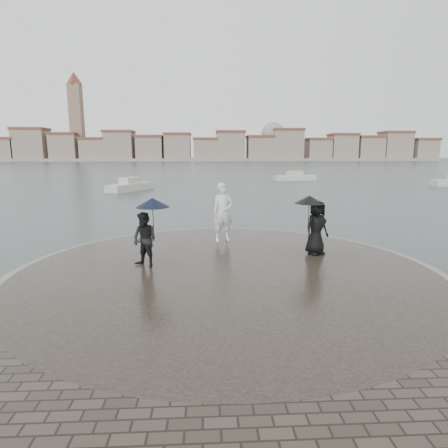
{
  "coord_description": "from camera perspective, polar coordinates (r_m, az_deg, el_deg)",
  "views": [
    {
      "loc": [
        -0.62,
        -6.92,
        3.7
      ],
      "look_at": [
        0.0,
        4.8,
        1.45
      ],
      "focal_mm": 30.0,
      "sensor_mm": 36.0,
      "label": 1
    }
  ],
  "objects": [
    {
      "name": "ground",
      "position": [
        7.87,
        1.93,
        -17.19
      ],
      "size": [
        400.0,
        400.0,
        0.0
      ],
      "primitive_type": "plane",
      "color": "#2B3835",
      "rests_on": "ground"
    },
    {
      "name": "quay_tip",
      "position": [
        11.01,
        0.36,
        -7.78
      ],
      "size": [
        11.9,
        11.9,
        0.36
      ],
      "primitive_type": "cylinder",
      "color": "#2D261E",
      "rests_on": "ground"
    },
    {
      "name": "kerb_ring",
      "position": [
        11.02,
        0.36,
        -7.88
      ],
      "size": [
        12.5,
        12.5,
        0.32
      ],
      "primitive_type": "cylinder",
      "color": "gray",
      "rests_on": "ground"
    },
    {
      "name": "statue",
      "position": [
        14.18,
        -0.16,
        1.81
      ],
      "size": [
        0.92,
        0.73,
        2.22
      ],
      "primitive_type": "imported",
      "rotation": [
        0.0,
        0.0,
        0.27
      ],
      "color": "silver",
      "rests_on": "quay_tip"
    },
    {
      "name": "boats",
      "position": [
        44.1,
        11.61,
        6.31
      ],
      "size": [
        40.49,
        16.41,
        1.5
      ],
      "color": "beige",
      "rests_on": "ground"
    },
    {
      "name": "visitor_right",
      "position": [
        12.69,
        13.68,
        0.41
      ],
      "size": [
        1.28,
        1.06,
        1.95
      ],
      "color": "black",
      "rests_on": "quay_tip"
    },
    {
      "name": "visitor_left",
      "position": [
        11.21,
        -11.67,
        -0.85
      ],
      "size": [
        1.26,
        1.09,
        2.04
      ],
      "color": "black",
      "rests_on": "quay_tip"
    },
    {
      "name": "far_skyline",
      "position": [
        167.73,
        -5.06,
        11.45
      ],
      "size": [
        260.0,
        20.0,
        37.0
      ],
      "color": "gray",
      "rests_on": "ground"
    }
  ]
}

